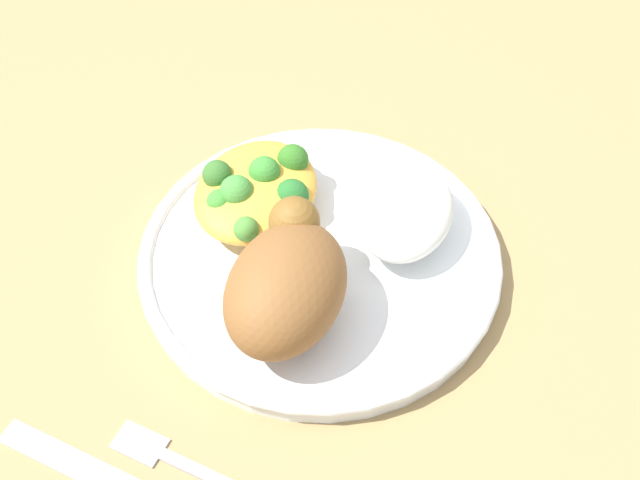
{
  "coord_description": "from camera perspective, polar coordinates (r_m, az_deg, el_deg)",
  "views": [
    {
      "loc": [
        -0.38,
        -0.14,
        0.5
      ],
      "look_at": [
        0.0,
        0.0,
        0.03
      ],
      "focal_mm": 46.3,
      "sensor_mm": 36.0,
      "label": 1
    }
  ],
  "objects": [
    {
      "name": "mac_cheese_with_broccoli",
      "position": [
        0.65,
        -4.43,
        3.5
      ],
      "size": [
        0.11,
        0.09,
        0.04
      ],
      "color": "gold",
      "rests_on": "plate"
    },
    {
      "name": "plate",
      "position": [
        0.64,
        0.0,
        -1.17
      ],
      "size": [
        0.28,
        0.28,
        0.02
      ],
      "color": "white",
      "rests_on": "ground_plane"
    },
    {
      "name": "ground_plane",
      "position": [
        0.64,
        0.0,
        -1.79
      ],
      "size": [
        2.0,
        2.0,
        0.0
      ],
      "primitive_type": "plane",
      "color": "#9C7F51"
    },
    {
      "name": "rice_pile",
      "position": [
        0.63,
        5.96,
        1.91
      ],
      "size": [
        0.1,
        0.07,
        0.04
      ],
      "primitive_type": "ellipsoid",
      "color": "white",
      "rests_on": "plate"
    },
    {
      "name": "fork",
      "position": [
        0.56,
        -8.46,
        -15.45
      ],
      "size": [
        0.03,
        0.14,
        0.01
      ],
      "color": "#B2B2B7",
      "rests_on": "ground_plane"
    },
    {
      "name": "roasted_chicken",
      "position": [
        0.56,
        -2.31,
        -3.03
      ],
      "size": [
        0.12,
        0.08,
        0.07
      ],
      "color": "brown",
      "rests_on": "plate"
    }
  ]
}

